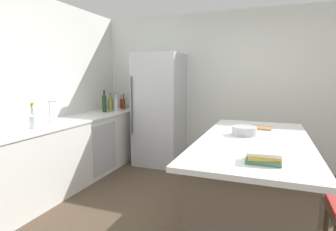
# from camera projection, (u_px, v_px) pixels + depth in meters

# --- Properties ---
(ground_plane) EXTENTS (7.20, 7.20, 0.00)m
(ground_plane) POSITION_uv_depth(u_px,v_px,m) (206.00, 230.00, 2.70)
(ground_plane) COLOR #4C3D2D
(wall_rear) EXTENTS (6.00, 0.10, 2.60)m
(wall_rear) POSITION_uv_depth(u_px,v_px,m) (237.00, 89.00, 4.60)
(wall_rear) COLOR silver
(wall_rear) RESTS_ON ground_plane
(wall_left) EXTENTS (0.10, 6.00, 2.60)m
(wall_left) POSITION_uv_depth(u_px,v_px,m) (14.00, 94.00, 3.37)
(wall_left) COLOR silver
(wall_left) RESTS_ON ground_plane
(counter_run_left) EXTENTS (0.65, 3.17, 0.92)m
(counter_run_left) POSITION_uv_depth(u_px,v_px,m) (70.00, 152.00, 3.86)
(counter_run_left) COLOR silver
(counter_run_left) RESTS_ON ground_plane
(kitchen_island) EXTENTS (1.00, 2.11, 0.93)m
(kitchen_island) POSITION_uv_depth(u_px,v_px,m) (252.00, 184.00, 2.66)
(kitchen_island) COLOR brown
(kitchen_island) RESTS_ON ground_plane
(refrigerator) EXTENTS (0.77, 0.76, 1.90)m
(refrigerator) POSITION_uv_depth(u_px,v_px,m) (160.00, 109.00, 4.70)
(refrigerator) COLOR #B7BABF
(refrigerator) RESTS_ON ground_plane
(sink_faucet) EXTENTS (0.15, 0.05, 0.30)m
(sink_faucet) POSITION_uv_depth(u_px,v_px,m) (51.00, 111.00, 3.53)
(sink_faucet) COLOR silver
(sink_faucet) RESTS_ON counter_run_left
(flower_vase) EXTENTS (0.09, 0.09, 0.31)m
(flower_vase) POSITION_uv_depth(u_px,v_px,m) (33.00, 120.00, 3.14)
(flower_vase) COLOR silver
(flower_vase) RESTS_ON counter_run_left
(hot_sauce_bottle) EXTENTS (0.04, 0.04, 0.25)m
(hot_sauce_bottle) POSITION_uv_depth(u_px,v_px,m) (121.00, 103.00, 5.13)
(hot_sauce_bottle) COLOR red
(hot_sauce_bottle) RESTS_ON counter_run_left
(syrup_bottle) EXTENTS (0.06, 0.06, 0.28)m
(syrup_bottle) POSITION_uv_depth(u_px,v_px,m) (124.00, 103.00, 5.01)
(syrup_bottle) COLOR #5B3319
(syrup_bottle) RESTS_ON counter_run_left
(vinegar_bottle) EXTENTS (0.05, 0.05, 0.29)m
(vinegar_bottle) POSITION_uv_depth(u_px,v_px,m) (115.00, 103.00, 4.96)
(vinegar_bottle) COLOR #994C23
(vinegar_bottle) RESTS_ON counter_run_left
(whiskey_bottle) EXTENTS (0.08, 0.08, 0.26)m
(whiskey_bottle) POSITION_uv_depth(u_px,v_px,m) (110.00, 104.00, 4.90)
(whiskey_bottle) COLOR brown
(whiskey_bottle) RESTS_ON counter_run_left
(soda_bottle) EXTENTS (0.07, 0.07, 0.31)m
(soda_bottle) POSITION_uv_depth(u_px,v_px,m) (116.00, 104.00, 4.75)
(soda_bottle) COLOR silver
(soda_bottle) RESTS_ON counter_run_left
(olive_oil_bottle) EXTENTS (0.06, 0.06, 0.32)m
(olive_oil_bottle) POSITION_uv_depth(u_px,v_px,m) (110.00, 104.00, 4.67)
(olive_oil_bottle) COLOR olive
(olive_oil_bottle) RESTS_ON counter_run_left
(wine_bottle) EXTENTS (0.07, 0.07, 0.37)m
(wine_bottle) POSITION_uv_depth(u_px,v_px,m) (104.00, 103.00, 4.60)
(wine_bottle) COLOR #19381E
(wine_bottle) RESTS_ON counter_run_left
(cookbook_stack) EXTENTS (0.23, 0.20, 0.08)m
(cookbook_stack) POSITION_uv_depth(u_px,v_px,m) (263.00, 157.00, 1.88)
(cookbook_stack) COLOR #4C7F60
(cookbook_stack) RESTS_ON kitchen_island
(mixing_bowl) EXTENTS (0.25, 0.25, 0.09)m
(mixing_bowl) POSITION_uv_depth(u_px,v_px,m) (244.00, 131.00, 2.74)
(mixing_bowl) COLOR #B2B5BA
(mixing_bowl) RESTS_ON kitchen_island
(cutting_board) EXTENTS (0.31, 0.22, 0.02)m
(cutting_board) POSITION_uv_depth(u_px,v_px,m) (258.00, 128.00, 3.10)
(cutting_board) COLOR #9E7042
(cutting_board) RESTS_ON kitchen_island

